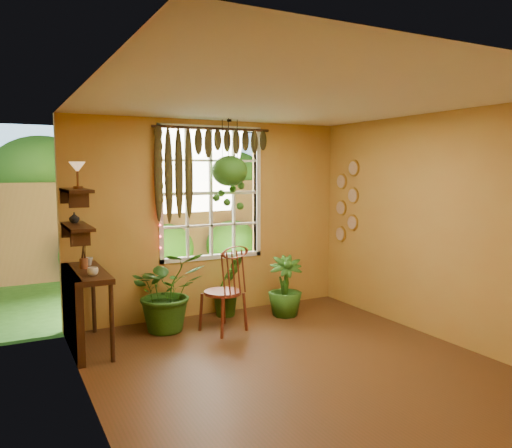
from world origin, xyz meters
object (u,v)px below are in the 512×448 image
at_px(hanging_basket, 230,174).
at_px(windsor_chair, 225,303).
at_px(potted_plant_left, 168,291).
at_px(potted_plant_mid, 228,285).
at_px(counter_ledge, 77,302).

bearing_deg(hanging_basket, windsor_chair, -120.24).
xyz_separation_m(potted_plant_left, potted_plant_mid, (0.95, 0.24, -0.08)).
bearing_deg(potted_plant_left, hanging_basket, 13.23).
distance_m(potted_plant_left, potted_plant_mid, 0.98).
distance_m(windsor_chair, potted_plant_left, 0.74).
xyz_separation_m(counter_ledge, windsor_chair, (1.73, -0.18, -0.19)).
xyz_separation_m(windsor_chair, potted_plant_left, (-0.63, 0.36, 0.15)).
bearing_deg(windsor_chair, hanging_basket, 40.39).
xyz_separation_m(windsor_chair, potted_plant_mid, (0.32, 0.61, 0.07)).
bearing_deg(potted_plant_left, counter_ledge, -170.51).
xyz_separation_m(potted_plant_left, hanging_basket, (0.97, 0.23, 1.45)).
xyz_separation_m(counter_ledge, hanging_basket, (2.08, 0.41, 1.41)).
relative_size(windsor_chair, potted_plant_mid, 1.46).
bearing_deg(counter_ledge, hanging_basket, 11.25).
relative_size(potted_plant_left, hanging_basket, 0.83).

